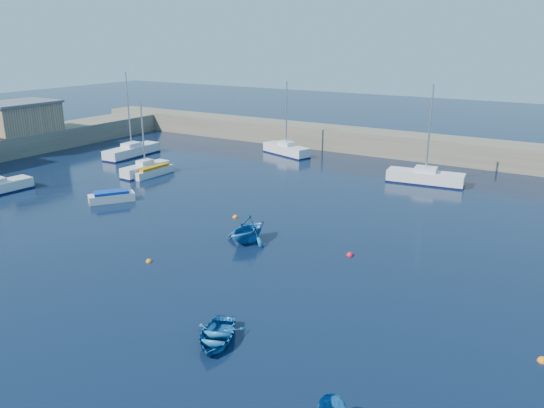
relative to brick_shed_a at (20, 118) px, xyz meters
The scene contains 15 objects.
ground 48.55m from the brick_shed_a, 29.74° to the right, with size 220.00×220.00×0.00m, color black.
back_wall 47.50m from the brick_shed_a, 27.65° to the left, with size 96.00×4.50×2.60m, color #6E6554.
brick_shed_a is the anchor object (origin of this frame).
sailboat_3 21.14m from the brick_shed_a, ahead, with size 1.86×5.55×7.37m.
sailboat_4 14.56m from the brick_shed_a, 21.34° to the left, with size 2.33×7.54×9.75m.
sailboat_5 32.46m from the brick_shed_a, 28.26° to the left, with size 6.76×3.83×8.66m.
sailboat_6 47.76m from the brick_shed_a, 13.43° to the left, with size 7.35×2.79×9.42m.
motorboat_1 26.67m from the brick_shed_a, 19.40° to the right, with size 3.25×3.87×0.93m.
motorboat_2 21.75m from the brick_shed_a, ahead, with size 1.88×4.98×1.01m.
dinghy_center 50.99m from the brick_shed_a, 25.29° to the right, with size 2.38×3.34×0.69m, color #175D9E.
dinghy_left 41.64m from the brick_shed_a, 14.56° to the right, with size 3.11×3.60×1.90m, color #175D9E.
buoy_0 40.51m from the brick_shed_a, 24.25° to the right, with size 0.39×0.39×0.39m, color orange.
buoy_1 48.23m from the brick_shed_a, 10.79° to the right, with size 0.47×0.47×0.47m, color red.
buoy_2 61.28m from the brick_shed_a, 14.66° to the right, with size 0.45×0.45×0.45m, color orange.
buoy_3 37.30m from the brick_shed_a, 10.41° to the right, with size 0.43×0.43×0.43m, color orange.
Camera 1 is at (17.45, -14.80, 13.66)m, focal length 35.00 mm.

